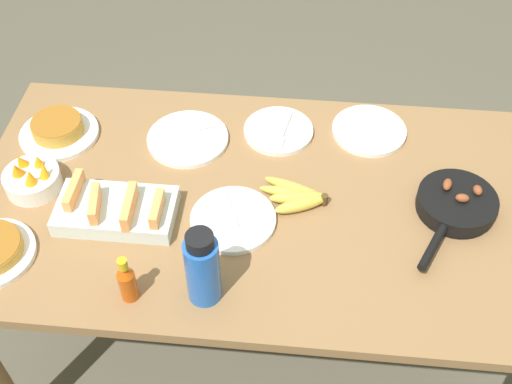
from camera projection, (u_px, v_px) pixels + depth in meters
The scene contains 13 objects.
ground_plane at pixel (256, 337), 2.40m from camera, with size 14.00×14.00×0.00m, color #565142.
dining_table at pixel (256, 222), 1.90m from camera, with size 1.63×0.91×0.78m.
banana_bunch at pixel (298, 197), 1.80m from camera, with size 0.20×0.16×0.04m.
melon_tray at pixel (116, 210), 1.75m from camera, with size 0.32×0.18×0.10m.
skillet at pixel (456, 204), 1.77m from camera, with size 0.24×0.36×0.08m.
frittata_plate_side at pixel (58, 130), 1.98m from camera, with size 0.24×0.24×0.06m.
empty_plate_near_front at pixel (233, 220), 1.76m from camera, with size 0.24×0.24×0.02m.
empty_plate_far_left at pixel (188, 139), 1.98m from camera, with size 0.25×0.25×0.02m.
empty_plate_far_right at pixel (369, 131), 2.00m from camera, with size 0.23×0.23×0.02m.
empty_plate_mid_edge at pixel (279, 131), 2.00m from camera, with size 0.22×0.22×0.02m.
fruit_bowl_mango at pixel (32, 178), 1.83m from camera, with size 0.16×0.16×0.11m.
water_bottle at pixel (202, 268), 1.53m from camera, with size 0.09×0.09×0.23m.
hot_sauce_bottle at pixel (127, 281), 1.56m from camera, with size 0.04×0.04×0.15m.
Camera 1 is at (0.12, -1.21, 2.14)m, focal length 45.00 mm.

